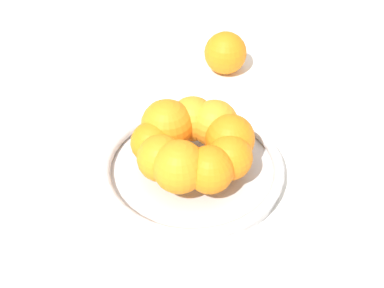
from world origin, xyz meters
TOP-DOWN VIEW (x-y plane):
  - ground_plane at (0.00, 0.00)m, footprint 4.00×4.00m
  - fruit_bowl at (0.00, 0.00)m, footprint 0.29×0.29m
  - orange_pile at (-0.00, -0.00)m, footprint 0.19×0.19m
  - stray_orange at (-0.27, -0.12)m, footprint 0.08×0.08m

SIDE VIEW (x-z plane):
  - ground_plane at x=0.00m, z-range 0.00..0.00m
  - fruit_bowl at x=0.00m, z-range 0.00..0.03m
  - stray_orange at x=-0.27m, z-range 0.00..0.08m
  - orange_pile at x=0.00m, z-range 0.03..0.11m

